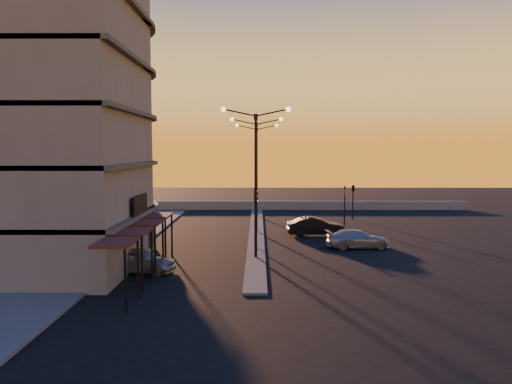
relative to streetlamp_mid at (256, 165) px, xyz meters
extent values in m
plane|color=black|center=(0.00, -10.00, -5.59)|extent=(120.00, 120.00, 0.00)
cube|color=#494846|center=(-10.50, -6.00, -5.53)|extent=(5.00, 40.00, 0.12)
cube|color=#494846|center=(0.00, 0.00, -5.53)|extent=(1.20, 36.00, 0.12)
cube|color=slate|center=(2.00, 16.00, -5.09)|extent=(44.00, 0.50, 1.00)
cylinder|color=#67615B|center=(-14.00, -8.00, 6.91)|extent=(14.00, 14.00, 25.00)
cube|color=#67615B|center=(-14.00, -13.00, 6.91)|extent=(14.00, 10.00, 25.00)
cylinder|color=black|center=(-14.00, -8.00, -3.99)|extent=(14.16, 14.16, 2.40)
cube|color=black|center=(-6.80, -12.00, -1.99)|extent=(0.15, 3.20, 1.20)
cylinder|color=black|center=(0.00, -10.00, -1.09)|extent=(0.18, 0.18, 9.00)
cube|color=black|center=(0.00, -10.00, 3.31)|extent=(0.25, 0.25, 0.35)
sphere|color=#FFE5B2|center=(-2.00, -10.00, 3.76)|extent=(0.32, 0.32, 0.32)
sphere|color=#FFE5B2|center=(2.00, -10.00, 3.76)|extent=(0.32, 0.32, 0.32)
cylinder|color=black|center=(0.00, 0.00, -1.09)|extent=(0.18, 0.18, 9.00)
cube|color=black|center=(0.00, 0.00, 3.31)|extent=(0.25, 0.25, 0.35)
sphere|color=#FFE5B2|center=(-2.00, 0.00, 3.76)|extent=(0.32, 0.32, 0.32)
sphere|color=#FFE5B2|center=(2.00, 0.00, 3.76)|extent=(0.32, 0.32, 0.32)
cylinder|color=black|center=(0.00, 10.00, -1.09)|extent=(0.18, 0.18, 9.00)
cube|color=black|center=(0.00, 10.00, 3.31)|extent=(0.25, 0.25, 0.35)
sphere|color=#FFE5B2|center=(-2.00, 10.00, 3.76)|extent=(0.32, 0.32, 0.32)
sphere|color=#FFE5B2|center=(2.00, 10.00, 3.76)|extent=(0.32, 0.32, 0.32)
cylinder|color=black|center=(0.00, -7.00, -3.99)|extent=(0.12, 0.12, 3.20)
cube|color=black|center=(0.00, -7.18, -1.84)|extent=(0.28, 0.16, 1.00)
sphere|color=#FF0C05|center=(0.00, -7.28, -1.49)|extent=(0.20, 0.20, 0.20)
sphere|color=orange|center=(0.00, -7.28, -1.84)|extent=(0.20, 0.20, 0.20)
sphere|color=#0CFF26|center=(0.00, -7.28, -2.19)|extent=(0.20, 0.20, 0.20)
cylinder|color=black|center=(8.00, 4.00, -4.19)|extent=(0.12, 0.12, 2.80)
imported|color=black|center=(8.00, 4.00, -2.39)|extent=(0.13, 0.16, 0.80)
cylinder|color=black|center=(9.50, 8.00, -4.19)|extent=(0.12, 0.12, 2.80)
imported|color=black|center=(9.50, 8.00, -2.39)|extent=(0.42, 1.99, 0.80)
imported|color=#9D9FA4|center=(-6.50, -13.59, -4.89)|extent=(4.36, 2.48, 1.40)
imported|color=black|center=(4.73, -1.50, -4.84)|extent=(4.64, 1.84, 1.50)
imported|color=#9A9DA1|center=(7.12, -6.51, -4.95)|extent=(4.62, 2.25, 1.29)
camera|label=1|loc=(0.16, -41.02, 1.25)|focal=35.00mm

